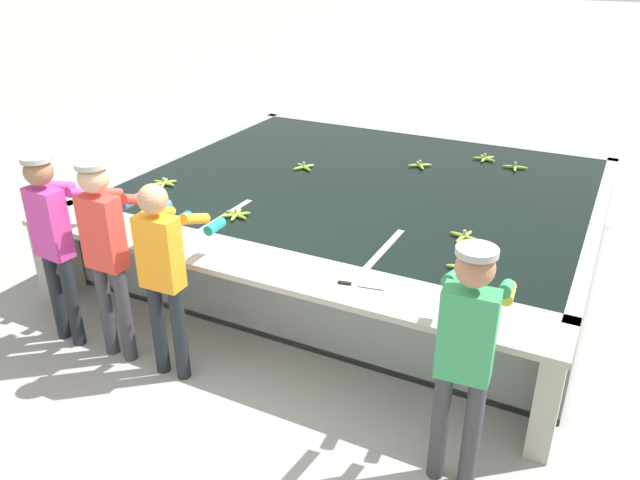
% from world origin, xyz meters
% --- Properties ---
extents(ground_plane, '(80.00, 80.00, 0.00)m').
position_xyz_m(ground_plane, '(0.00, 0.00, 0.00)').
color(ground_plane, '#999993').
rests_on(ground_plane, ground).
extents(wash_tank, '(4.76, 3.98, 0.86)m').
position_xyz_m(wash_tank, '(-0.00, 2.43, 0.42)').
color(wash_tank, gray).
rests_on(wash_tank, ground).
extents(work_ledge, '(4.76, 0.45, 0.86)m').
position_xyz_m(work_ledge, '(0.00, 0.23, 0.62)').
color(work_ledge, '#A8A393').
rests_on(work_ledge, ground).
extents(worker_0, '(0.45, 0.73, 1.68)m').
position_xyz_m(worker_0, '(-1.59, -0.30, 1.02)').
color(worker_0, '#1E2328').
rests_on(worker_0, ground).
extents(worker_1, '(0.40, 0.72, 1.71)m').
position_xyz_m(worker_1, '(-1.04, -0.27, 1.04)').
color(worker_1, '#38383D').
rests_on(worker_1, ground).
extents(worker_2, '(0.42, 0.72, 1.63)m').
position_xyz_m(worker_2, '(-0.50, -0.27, 0.97)').
color(worker_2, '#1E2328').
rests_on(worker_2, ground).
extents(worker_3, '(0.44, 0.73, 1.67)m').
position_xyz_m(worker_3, '(1.81, -0.34, 1.02)').
color(worker_3, '#38383D').
rests_on(worker_3, ground).
extents(banana_bunch_floating_0, '(0.26, 0.26, 0.08)m').
position_xyz_m(banana_bunch_floating_0, '(-0.77, 2.46, 0.87)').
color(banana_bunch_floating_0, '#93BC3D').
rests_on(banana_bunch_floating_0, wash_tank).
extents(banana_bunch_floating_1, '(0.28, 0.28, 0.08)m').
position_xyz_m(banana_bunch_floating_1, '(1.33, 1.46, 0.87)').
color(banana_bunch_floating_1, '#8CB738').
rests_on(banana_bunch_floating_1, wash_tank).
extents(banana_bunch_floating_2, '(0.27, 0.28, 0.08)m').
position_xyz_m(banana_bunch_floating_2, '(-2.00, 0.78, 0.87)').
color(banana_bunch_floating_2, '#8CB738').
rests_on(banana_bunch_floating_2, wash_tank).
extents(banana_bunch_floating_3, '(0.28, 0.28, 0.08)m').
position_xyz_m(banana_bunch_floating_3, '(-0.69, 0.97, 0.87)').
color(banana_bunch_floating_3, '#7FAD33').
rests_on(banana_bunch_floating_3, wash_tank).
extents(banana_bunch_floating_4, '(0.25, 0.25, 0.08)m').
position_xyz_m(banana_bunch_floating_4, '(0.38, 3.11, 0.87)').
color(banana_bunch_floating_4, '#93BC3D').
rests_on(banana_bunch_floating_4, wash_tank).
extents(banana_bunch_floating_5, '(0.28, 0.27, 0.08)m').
position_xyz_m(banana_bunch_floating_5, '(0.98, 3.68, 0.87)').
color(banana_bunch_floating_5, '#8CB738').
rests_on(banana_bunch_floating_5, wash_tank).
extents(banana_bunch_floating_6, '(0.28, 0.26, 0.08)m').
position_xyz_m(banana_bunch_floating_6, '(-1.84, 1.34, 0.87)').
color(banana_bunch_floating_6, '#9EC642').
rests_on(banana_bunch_floating_6, wash_tank).
extents(banana_bunch_floating_7, '(0.28, 0.28, 0.08)m').
position_xyz_m(banana_bunch_floating_7, '(1.36, 3.53, 0.87)').
color(banana_bunch_floating_7, '#8CB738').
rests_on(banana_bunch_floating_7, wash_tank).
extents(banana_bunch_floating_8, '(0.28, 0.27, 0.08)m').
position_xyz_m(banana_bunch_floating_8, '(1.48, 0.89, 0.87)').
color(banana_bunch_floating_8, '#8CB738').
rests_on(banana_bunch_floating_8, wash_tank).
extents(knife_0, '(0.35, 0.09, 0.02)m').
position_xyz_m(knife_0, '(0.82, 0.28, 0.87)').
color(knife_0, silver).
rests_on(knife_0, work_ledge).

